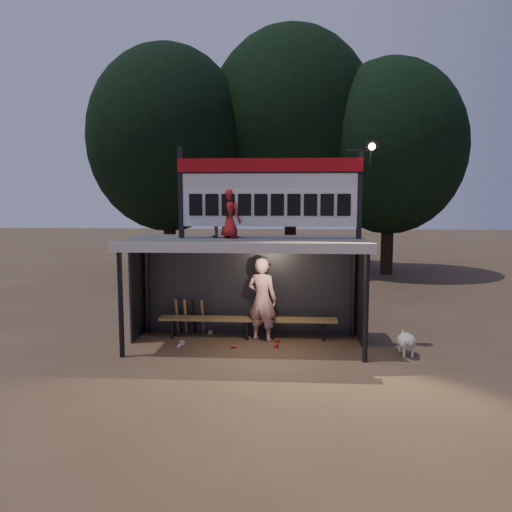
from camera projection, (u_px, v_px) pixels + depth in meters
The scene contains 13 objects.
ground at pixel (246, 346), 10.72m from camera, with size 80.00×80.00×0.00m, color brown.
player at pixel (262, 299), 11.00m from camera, with size 0.68×0.45×1.87m, color white.
child_a at pixel (219, 210), 10.66m from camera, with size 0.57×0.45×1.18m, color slate.
child_b at pixel (230, 213), 10.44m from camera, with size 0.51×0.33×1.04m, color #AA1C1A.
dugout_shelter at pixel (246, 259), 10.74m from camera, with size 5.10×2.08×2.32m.
scoreboard_assembly at pixel (272, 190), 10.28m from camera, with size 4.10×0.27×1.99m.
bench at pixel (248, 320), 11.21m from camera, with size 4.00×0.35×0.48m.
tree_left at pixel (168, 139), 20.24m from camera, with size 6.46×6.46×9.27m.
tree_mid at pixel (291, 127), 21.33m from camera, with size 7.22×7.22×10.36m.
tree_right at pixel (390, 147), 20.20m from camera, with size 6.08×6.08×8.72m.
dog at pixel (407, 342), 10.03m from camera, with size 0.36×0.81×0.49m.
bats at pixel (190, 316), 11.56m from camera, with size 0.67×0.35×0.84m.
litter at pixel (230, 341), 10.91m from camera, with size 2.17×1.22×0.08m.
Camera 1 is at (0.89, -10.38, 3.17)m, focal length 35.00 mm.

